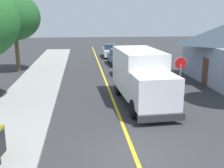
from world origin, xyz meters
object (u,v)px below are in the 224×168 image
object	(u,v)px
parked_car_far	(110,51)
parked_car_near	(127,68)
parked_car_mid	(118,57)
street_tree_down_block	(14,17)
box_truck	(141,75)
stop_sign	(180,69)

from	to	relation	value
parked_car_far	parked_car_near	bearing A→B (deg)	-89.30
parked_car_mid	street_tree_down_block	xyz separation A→B (m)	(-10.04, -2.85, 4.31)
parked_car_mid	parked_car_far	size ratio (longest dim) A/B	1.01
street_tree_down_block	box_truck	bearing A→B (deg)	-48.58
box_truck	street_tree_down_block	world-z (taller)	street_tree_down_block
parked_car_near	parked_car_mid	bearing A→B (deg)	89.28
parked_car_near	stop_sign	distance (m)	6.95
box_truck	parked_car_far	bearing A→B (deg)	89.41
parked_car_far	street_tree_down_block	world-z (taller)	street_tree_down_block
stop_sign	street_tree_down_block	size ratio (longest dim) A/B	0.37
box_truck	parked_car_far	world-z (taller)	box_truck
box_truck	street_tree_down_block	size ratio (longest dim) A/B	1.01
box_truck	stop_sign	xyz separation A→B (m)	(2.83, 0.97, 0.09)
parked_car_far	street_tree_down_block	size ratio (longest dim) A/B	0.61
parked_car_far	box_truck	bearing A→B (deg)	-90.59
parked_car_near	parked_car_far	bearing A→B (deg)	90.70
stop_sign	street_tree_down_block	xyz separation A→B (m)	(-12.45, 9.93, 3.25)
parked_car_mid	stop_sign	bearing A→B (deg)	-79.36
box_truck	stop_sign	distance (m)	2.99
box_truck	parked_car_far	distance (m)	19.35
parked_car_near	parked_car_far	xyz separation A→B (m)	(-0.15, 11.95, 0.00)
box_truck	parked_car_mid	xyz separation A→B (m)	(0.42, 13.75, -0.97)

